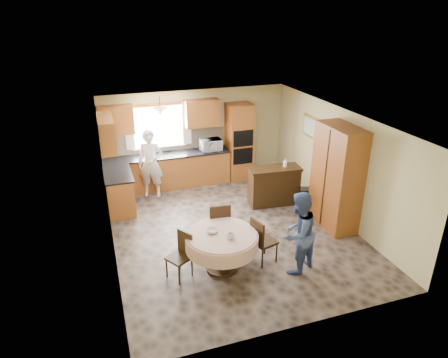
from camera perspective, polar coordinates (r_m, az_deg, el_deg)
name	(u,v)px	position (r m, az deg, el deg)	size (l,w,h in m)	color
floor	(232,230)	(8.80, 1.17, -7.29)	(5.00, 6.00, 0.01)	brown
ceiling	(233,119)	(7.81, 1.32, 8.63)	(5.00, 6.00, 0.01)	white
wall_back	(196,136)	(10.92, -4.08, 6.16)	(5.00, 0.02, 2.50)	tan
wall_front	(304,258)	(5.84, 11.37, -11.03)	(5.00, 0.02, 2.50)	tan
wall_left	(108,194)	(7.82, -16.31, -2.13)	(0.02, 6.00, 2.50)	tan
wall_right	(337,164)	(9.31, 15.91, 2.13)	(0.02, 6.00, 2.50)	tan
window	(158,127)	(10.61, -9.38, 7.35)	(1.40, 0.03, 1.10)	white
curtain_left	(129,128)	(10.46, -13.43, 7.07)	(0.22, 0.02, 1.15)	white
curtain_right	(187,123)	(10.68, -5.36, 7.96)	(0.22, 0.02, 1.15)	white
base_cab_back	(168,171)	(10.75, -7.93, 1.10)	(3.30, 0.60, 0.88)	#A8632D
counter_back	(168,155)	(10.58, -8.07, 3.40)	(3.30, 0.64, 0.04)	black
base_cab_left	(120,192)	(9.80, -14.67, -1.80)	(0.60, 1.20, 0.88)	#A8632D
counter_left	(118,174)	(9.61, -14.94, 0.67)	(0.64, 1.20, 0.04)	black
backsplash	(165,142)	(10.76, -8.46, 5.31)	(3.30, 0.02, 0.55)	tan
wall_cab_left	(116,120)	(10.28, -15.18, 8.12)	(0.85, 0.33, 0.72)	#AE622B
wall_cab_right	(202,113)	(10.62, -3.16, 9.39)	(0.90, 0.33, 0.72)	#AE622B
wall_cab_side	(107,133)	(9.27, -16.43, 6.32)	(0.33, 1.20, 0.72)	#AE622B
oven_tower	(239,142)	(11.02, 2.17, 5.34)	(0.66, 0.62, 2.12)	#A8632D
oven_upper	(243,138)	(10.68, 2.78, 5.80)	(0.56, 0.01, 0.45)	black
oven_lower	(243,156)	(10.85, 2.73, 3.29)	(0.56, 0.01, 0.45)	black
pendant	(160,112)	(10.01, -9.10, 9.49)	(0.36, 0.36, 0.18)	beige
sideboard	(274,187)	(9.80, 7.13, -1.13)	(1.25, 0.52, 0.89)	#35210E
space_heater	(307,198)	(9.80, 11.74, -2.71)	(0.37, 0.26, 0.51)	black
cupboard	(337,177)	(8.87, 15.85, 0.24)	(0.59, 1.19, 2.27)	#A8632D
dining_table	(222,242)	(7.31, -0.33, -8.95)	(1.33, 1.33, 0.75)	#35210E
chair_left	(181,252)	(7.26, -6.09, -10.39)	(0.51, 0.51, 0.86)	#35210E
chair_back	(219,223)	(7.93, -0.72, -6.37)	(0.47, 0.47, 1.00)	#35210E
chair_right	(261,239)	(7.56, 5.33, -8.51)	(0.50, 0.50, 0.93)	#35210E
framed_picture	(310,127)	(10.11, 12.24, 7.33)	(0.06, 0.64, 0.53)	gold
microwave	(211,145)	(10.73, -1.90, 4.90)	(0.55, 0.37, 0.31)	silver
person_sink	(151,164)	(10.15, -10.43, 2.17)	(0.64, 0.42, 1.74)	silver
person_dining	(298,233)	(7.30, 10.54, -7.60)	(0.76, 0.59, 1.57)	#3B4F81
bowl_sideboard	(267,170)	(9.53, 6.21, 1.29)	(0.21, 0.21, 0.05)	#B2B2B2
bottle_sideboard	(285,164)	(9.68, 8.72, 2.20)	(0.10, 0.10, 0.27)	silver
cup_table	(231,236)	(7.05, 0.98, -8.17)	(0.14, 0.14, 0.11)	#B2B2B2
bowl_table	(212,231)	(7.24, -1.67, -7.43)	(0.21, 0.21, 0.07)	#B2B2B2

